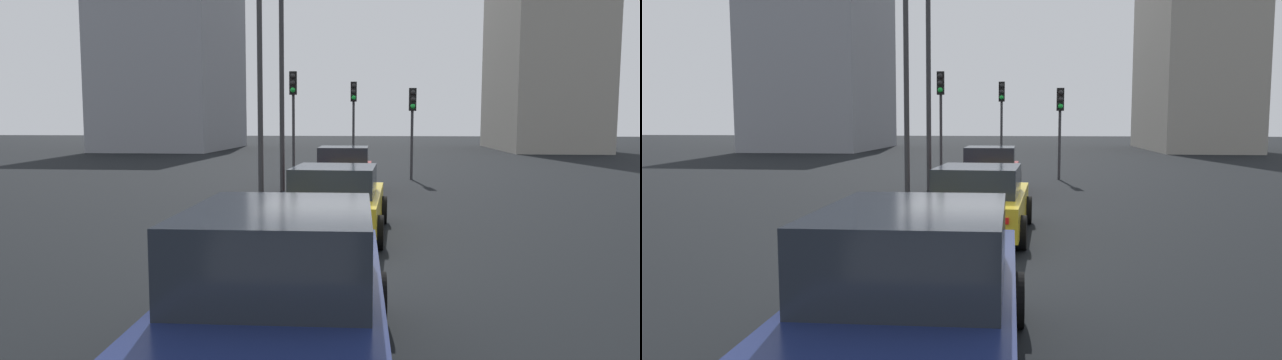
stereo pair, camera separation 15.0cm
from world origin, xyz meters
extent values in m
cube|color=black|center=(0.00, 0.00, -0.10)|extent=(160.00, 160.00, 0.20)
cube|color=maroon|center=(8.26, 0.20, 0.59)|extent=(4.10, 1.81, 0.65)
cube|color=#1E232B|center=(8.05, 0.20, 1.22)|extent=(1.85, 1.58, 0.61)
cylinder|color=black|center=(9.53, -0.69, 0.32)|extent=(0.64, 0.22, 0.64)
cylinder|color=black|center=(9.52, 1.10, 0.32)|extent=(0.64, 0.22, 0.64)
cylinder|color=black|center=(7.00, -0.70, 0.32)|extent=(0.64, 0.22, 0.64)
cylinder|color=black|center=(6.99, 1.08, 0.32)|extent=(0.64, 0.22, 0.64)
cube|color=red|center=(6.20, -0.46, 0.70)|extent=(0.03, 0.20, 0.11)
cube|color=red|center=(6.19, 0.83, 0.70)|extent=(0.03, 0.20, 0.11)
cube|color=gold|center=(1.15, -0.05, 0.57)|extent=(4.45, 2.01, 0.61)
cube|color=#1E232B|center=(0.93, -0.04, 1.16)|extent=(2.03, 1.70, 0.57)
cylinder|color=black|center=(2.48, -1.02, 0.32)|extent=(0.65, 0.24, 0.64)
cylinder|color=black|center=(2.55, 0.83, 0.32)|extent=(0.65, 0.24, 0.64)
cylinder|color=black|center=(-0.24, -0.92, 0.32)|extent=(0.65, 0.24, 0.64)
cylinder|color=black|center=(-0.17, 0.93, 0.32)|extent=(0.65, 0.24, 0.64)
cube|color=red|center=(-1.08, -0.63, 0.68)|extent=(0.04, 0.20, 0.11)
cube|color=red|center=(-1.03, 0.70, 0.68)|extent=(0.04, 0.20, 0.11)
cube|color=#141E4C|center=(-5.76, -0.08, 0.61)|extent=(4.69, 1.88, 0.71)
cube|color=#1E232B|center=(-5.99, -0.08, 1.30)|extent=(2.13, 1.60, 0.66)
cylinder|color=black|center=(-4.30, -0.91, 0.32)|extent=(0.65, 0.24, 0.64)
cylinder|color=black|center=(-4.35, 0.84, 0.32)|extent=(0.65, 0.24, 0.64)
cylinder|color=#2D2D30|center=(12.81, -2.27, 1.38)|extent=(0.11, 0.11, 2.76)
cube|color=black|center=(12.75, -2.27, 3.21)|extent=(0.21, 0.29, 0.90)
sphere|color=black|center=(12.64, -2.27, 3.48)|extent=(0.20, 0.20, 0.20)
sphere|color=black|center=(12.64, -2.27, 3.21)|extent=(0.20, 0.20, 0.20)
sphere|color=green|center=(12.64, -2.27, 2.94)|extent=(0.20, 0.20, 0.20)
cylinder|color=#2D2D30|center=(12.01, 2.42, 1.69)|extent=(0.11, 0.11, 3.38)
cube|color=black|center=(11.95, 2.41, 3.83)|extent=(0.21, 0.28, 0.90)
sphere|color=black|center=(11.84, 2.41, 4.10)|extent=(0.20, 0.20, 0.20)
sphere|color=black|center=(11.84, 2.41, 3.83)|extent=(0.20, 0.20, 0.20)
sphere|color=green|center=(11.84, 2.41, 3.56)|extent=(0.20, 0.20, 0.20)
cylinder|color=#2D2D30|center=(16.16, 0.22, 1.62)|extent=(0.11, 0.11, 3.24)
cube|color=black|center=(16.10, 0.22, 3.69)|extent=(0.21, 0.29, 0.90)
sphere|color=black|center=(15.99, 0.21, 3.96)|extent=(0.20, 0.20, 0.20)
sphere|color=black|center=(15.99, 0.21, 3.69)|extent=(0.20, 0.20, 0.20)
sphere|color=green|center=(15.99, 0.21, 3.42)|extent=(0.20, 0.20, 0.20)
cylinder|color=#2D2D30|center=(8.49, 2.29, 4.21)|extent=(0.16, 0.16, 8.43)
cylinder|color=#2D2D30|center=(6.52, 2.62, 3.52)|extent=(0.16, 0.16, 7.05)
cube|color=gray|center=(38.66, -14.00, 8.96)|extent=(14.66, 6.74, 17.92)
cube|color=gray|center=(36.78, 16.00, 6.90)|extent=(13.80, 8.98, 13.81)
camera|label=1|loc=(-10.83, -0.90, 2.36)|focal=32.69mm
camera|label=2|loc=(-10.82, -1.05, 2.36)|focal=32.69mm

